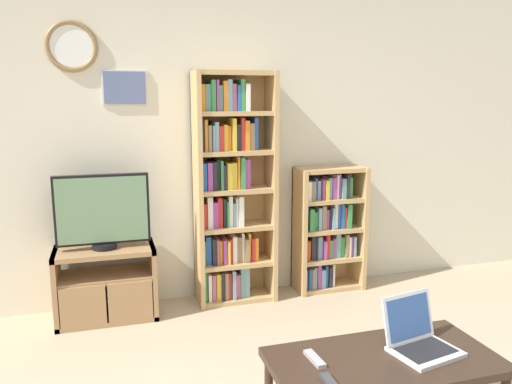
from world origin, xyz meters
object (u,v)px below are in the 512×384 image
Objects in this scene: tv_stand at (106,283)px; coffee_table at (384,366)px; bookshelf_tall at (230,190)px; remote_near_laptop at (331,384)px; bookshelf_short at (326,228)px; television at (103,212)px; laptop at (418,337)px; remote_far_from_laptop at (315,359)px.

tv_stand is 0.67× the size of coffee_table.
bookshelf_tall is (1.00, 0.09, 0.65)m from tv_stand.
coffee_table is 0.38m from remote_near_laptop.
tv_stand is 0.68× the size of bookshelf_short.
coffee_table is (0.29, -1.93, -0.54)m from bookshelf_tall.
bookshelf_tall is 1.73× the size of bookshelf_short.
laptop is at bearing -50.62° from television.
bookshelf_short is 2.08m from remote_far_from_laptop.
bookshelf_tall reaches higher than bookshelf_short.
bookshelf_short is 2.03m from coffee_table.
remote_near_laptop is at bearing -157.41° from coffee_table.
remote_near_laptop is at bearing -64.81° from television.
bookshelf_tall is (0.99, 0.09, 0.09)m from television.
tv_stand is 2.25m from coffee_table.
coffee_table is at bearing 176.94° from laptop.
laptop is at bearing 18.55° from remote_near_laptop.
tv_stand is at bearing 114.36° from remote_far_from_laptop.
remote_far_from_laptop is at bearing -61.73° from tv_stand.
laptop is (0.20, 0.03, 0.11)m from coffee_table.
television reaches higher than coffee_table.
bookshelf_tall is 2.03m from coffee_table.
remote_near_laptop is at bearing -64.78° from tv_stand.
remote_near_laptop and remote_far_from_laptop have the same top height.
laptop is (0.49, -1.91, -0.43)m from bookshelf_tall.
bookshelf_short reaches higher than remote_far_from_laptop.
tv_stand is at bearing 116.21° from remote_near_laptop.
remote_far_from_laptop is at bearing 86.70° from remote_near_laptop.
bookshelf_tall is 0.95m from bookshelf_short.
television is 0.36× the size of bookshelf_tall.
television is at bearing -176.95° from bookshelf_short.
bookshelf_tall is 2.02m from laptop.
bookshelf_short is 0.98× the size of coffee_table.
remote_far_from_laptop is at bearing -91.32° from bookshelf_tall.
remote_far_from_laptop reaches higher than coffee_table.
coffee_table is (-0.58, -1.94, -0.16)m from bookshelf_short.
bookshelf_tall is at bearing 5.04° from tv_stand.
bookshelf_short is 6.76× the size of remote_near_laptop.
laptop reaches higher than tv_stand.
television is (0.00, -0.00, 0.56)m from tv_stand.
bookshelf_tall reaches higher than laptop.
television is 4.20× the size of remote_far_from_laptop.
tv_stand is at bearing 118.11° from laptop.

